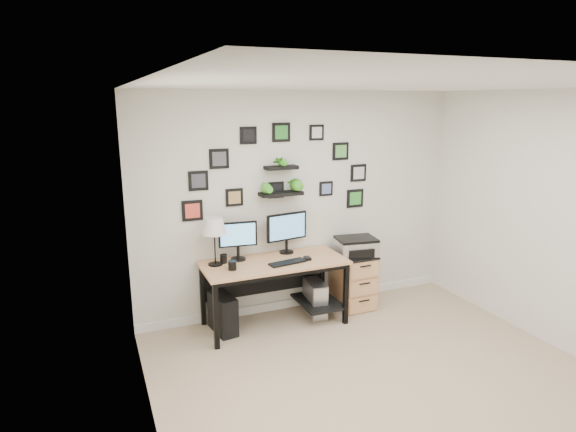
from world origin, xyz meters
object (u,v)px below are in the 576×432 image
desk (276,270)px  table_lamp (214,227)px  mug (232,265)px  monitor_left (238,238)px  file_cabinet (353,280)px  monitor_right (287,229)px  pc_tower_black (223,313)px  printer (356,246)px  pc_tower_grey (315,298)px

desk → table_lamp: size_ratio=3.05×
desk → mug: size_ratio=16.07×
monitor_left → file_cabinet: (1.43, -0.10, -0.67)m
desk → monitor_right: 0.50m
monitor_left → file_cabinet: size_ratio=0.66×
monitor_right → pc_tower_black: bearing=-167.6°
mug → monitor_left: bearing=61.9°
monitor_right → printer: size_ratio=1.01×
pc_tower_grey → printer: 0.79m
monitor_right → pc_tower_grey: size_ratio=1.18×
monitor_left → monitor_right: size_ratio=0.85×
monitor_left → file_cabinet: bearing=-4.2°
file_cabinet → printer: bearing=-71.5°
table_lamp → mug: table_lamp is taller
desk → file_cabinet: desk is taller
monitor_left → file_cabinet: monitor_left is taller
pc_tower_black → pc_tower_grey: 1.12m
monitor_right → table_lamp: bearing=-174.2°
monitor_right → printer: bearing=-10.8°
pc_tower_grey → printer: bearing=2.6°
monitor_right → table_lamp: 0.89m
mug → file_cabinet: bearing=6.6°
monitor_left → pc_tower_grey: size_ratio=1.01×
table_lamp → pc_tower_grey: bearing=-4.7°
pc_tower_black → file_cabinet: size_ratio=0.64×
monitor_left → table_lamp: size_ratio=0.84×
desk → file_cabinet: size_ratio=2.39×
table_lamp → pc_tower_black: size_ratio=1.23×
desk → pc_tower_black: size_ratio=3.75×
pc_tower_black → pc_tower_grey: size_ratio=0.98×
desk → pc_tower_black: 0.75m
desk → table_lamp: (-0.66, 0.10, 0.55)m
desk → monitor_left: monitor_left is taller
file_cabinet → printer: 0.44m
monitor_left → desk: bearing=-22.9°
mug → file_cabinet: (1.58, 0.18, -0.46)m
desk → mug: bearing=-167.1°
monitor_left → monitor_right: monitor_right is taller
desk → file_cabinet: (1.04, 0.06, -0.29)m
table_lamp → pc_tower_grey: table_lamp is taller
mug → file_cabinet: size_ratio=0.15×
mug → printer: (1.59, 0.16, -0.02)m
pc_tower_black → pc_tower_grey: pc_tower_black is taller
monitor_right → printer: 0.89m
monitor_left → mug: size_ratio=4.41×
table_lamp → mug: bearing=-61.5°
pc_tower_black → printer: bearing=-7.7°
mug → monitor_right: bearing=22.9°
file_cabinet → mug: bearing=-173.4°
mug → pc_tower_black: size_ratio=0.23×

